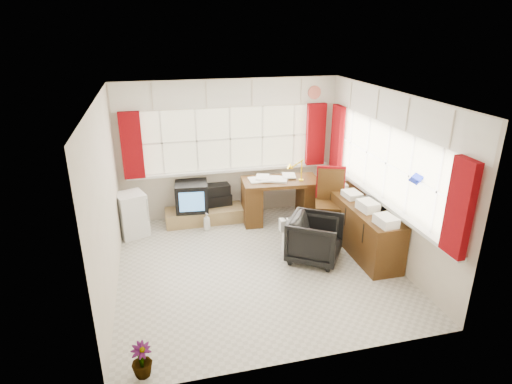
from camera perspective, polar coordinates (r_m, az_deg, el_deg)
ground at (r=6.48m, az=0.12°, el=-9.76°), size 4.00×4.00×0.00m
room_walls at (r=5.85m, az=0.13°, el=2.92°), size 4.00×4.00×4.00m
window_back at (r=7.83m, az=-3.33°, el=3.45°), size 3.70×0.12×3.60m
window_right at (r=6.75m, az=16.34°, el=-0.41°), size 0.12×3.70×3.60m
curtains at (r=6.97m, az=5.70°, el=5.48°), size 3.83×3.83×1.15m
overhead_cabinets at (r=6.86m, az=6.23°, el=12.02°), size 3.98×3.98×0.48m
desk at (r=7.74m, az=3.26°, el=-0.79°), size 1.41×0.77×0.82m
desk_lamp at (r=7.53m, az=6.11°, el=3.52°), size 0.15×0.13×0.39m
task_chair at (r=7.28m, az=9.82°, el=-0.99°), size 0.63×0.65×1.17m
office_chair at (r=6.54m, az=7.88°, el=-6.19°), size 1.05×1.04×0.70m
radiator at (r=6.78m, az=5.10°, el=-6.12°), size 0.38×0.16×0.57m
credenza at (r=7.03m, az=13.56°, el=-4.17°), size 0.50×2.00×0.85m
file_tray at (r=6.73m, az=15.11°, el=-1.57°), size 0.40×0.44×0.12m
tv_bench at (r=7.84m, az=-6.85°, el=-3.07°), size 1.40×0.50×0.25m
crt_tv at (r=7.69m, az=-8.57°, el=-0.57°), size 0.61×0.58×0.51m
hifi_stack at (r=7.91m, az=-5.42°, el=-0.33°), size 0.57×0.39×0.39m
mini_fridge at (r=7.50m, az=-16.21°, el=-2.89°), size 0.56×0.56×0.75m
spray_bottle_a at (r=7.50m, az=-6.57°, el=-3.94°), size 0.16×0.16×0.32m
spray_bottle_b at (r=7.84m, az=0.13°, el=-3.11°), size 0.13×0.13×0.20m
flower_vase at (r=4.79m, az=-15.00°, el=-20.85°), size 0.27×0.27×0.38m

